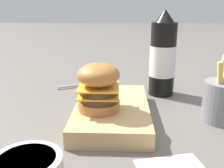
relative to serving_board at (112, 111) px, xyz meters
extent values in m
plane|color=#5B5651|center=(0.00, -0.06, -0.02)|extent=(6.00, 6.00, 0.00)
cube|color=tan|center=(0.00, 0.00, 0.00)|extent=(0.29, 0.17, 0.04)
cylinder|color=#AD6B33|center=(0.03, -0.03, 0.03)|extent=(0.09, 0.09, 0.02)
cylinder|color=#4C3323|center=(0.03, -0.03, 0.05)|extent=(0.09, 0.09, 0.01)
cube|color=gold|center=(0.03, -0.03, 0.06)|extent=(0.09, 0.09, 0.00)
cylinder|color=#4C3323|center=(0.03, -0.03, 0.06)|extent=(0.09, 0.09, 0.01)
cube|color=gold|center=(0.03, -0.03, 0.07)|extent=(0.09, 0.09, 0.00)
ellipsoid|color=#AD6B33|center=(0.03, -0.03, 0.10)|extent=(0.09, 0.09, 0.05)
cylinder|color=black|center=(-0.19, 0.14, 0.09)|extent=(0.07, 0.07, 0.21)
cylinder|color=silver|center=(-0.19, 0.14, 0.08)|extent=(0.08, 0.08, 0.09)
cone|color=black|center=(-0.19, 0.14, 0.21)|extent=(0.06, 0.06, 0.04)
cylinder|color=slate|center=(-0.01, 0.26, 0.03)|extent=(0.09, 0.09, 0.09)
cube|color=#E5B760|center=(-0.03, 0.26, 0.08)|extent=(0.03, 0.01, 0.07)
cube|color=#E5B760|center=(-0.02, 0.25, 0.07)|extent=(0.02, 0.02, 0.07)
cube|color=#E5B760|center=(0.01, 0.25, 0.07)|extent=(0.03, 0.03, 0.07)
cube|color=#E5B760|center=(0.01, 0.24, 0.08)|extent=(0.02, 0.02, 0.09)
cube|color=#E5B760|center=(-0.01, 0.25, 0.09)|extent=(0.03, 0.03, 0.10)
cylinder|color=#CC4C33|center=(0.24, -0.12, 0.02)|extent=(0.09, 0.09, 0.01)
cylinder|color=#B2B2B7|center=(-0.23, -0.14, -0.01)|extent=(0.05, 0.10, 0.01)
ellipsoid|color=#B2B2B7|center=(-0.27, -0.07, -0.01)|extent=(0.05, 0.06, 0.01)
camera|label=1|loc=(0.58, 0.02, 0.25)|focal=42.00mm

